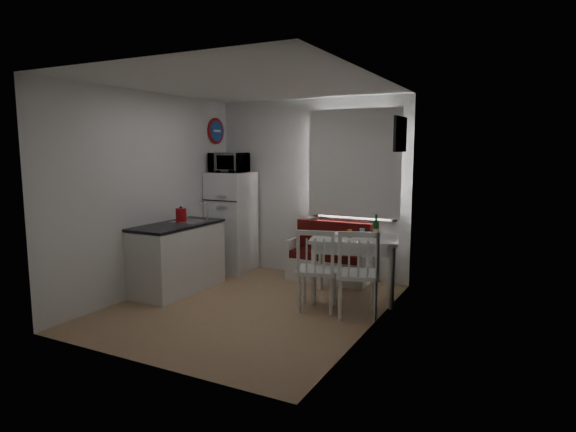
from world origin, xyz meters
name	(u,v)px	position (x,y,z in m)	size (l,w,h in m)	color
floor	(249,306)	(0.00, 0.00, 0.00)	(3.00, 3.50, 0.02)	tan
ceiling	(247,84)	(0.00, 0.00, 2.60)	(3.00, 3.50, 0.02)	white
wall_back	(311,188)	(0.00, 1.75, 1.30)	(3.00, 0.02, 2.60)	white
wall_front	(138,218)	(0.00, -1.75, 1.30)	(3.00, 0.02, 2.60)	white
wall_left	(150,193)	(-1.50, 0.00, 1.30)	(0.02, 3.50, 2.60)	white
wall_right	(373,206)	(1.50, 0.00, 1.30)	(0.02, 3.50, 2.60)	white
window	(355,167)	(0.70, 1.72, 1.62)	(1.22, 0.06, 1.47)	white
curtain	(354,163)	(0.70, 1.65, 1.68)	(1.35, 0.02, 1.50)	white
kitchen_counter	(178,257)	(-1.20, 0.16, 0.46)	(0.62, 1.32, 1.16)	white
wall_sign	(216,131)	(-1.47, 1.45, 2.15)	(0.40, 0.40, 0.03)	#184493
picture_frame	(400,134)	(1.48, 1.10, 2.05)	(0.04, 0.52, 0.42)	black
bench	(329,262)	(0.41, 1.51, 0.28)	(1.17, 0.45, 0.84)	white
dining_table	(354,244)	(1.01, 0.87, 0.70)	(1.21, 0.99, 0.79)	white
chair_left	(314,261)	(0.76, 0.20, 0.60)	(0.56, 0.55, 0.52)	white
chair_right	(355,264)	(1.25, 0.19, 0.62)	(0.60, 0.59, 0.53)	white
fridge	(232,222)	(-1.18, 1.40, 0.76)	(0.61, 0.61, 1.52)	white
microwave	(229,163)	(-1.18, 1.35, 1.67)	(0.54, 0.36, 0.30)	white
kettle	(181,215)	(-1.15, 0.18, 1.01)	(0.17, 0.17, 0.22)	#B30E16
wine_bottle	(376,226)	(1.25, 0.97, 0.93)	(0.07, 0.07, 0.29)	#144118
drinking_glass_orange	(349,234)	(0.96, 0.82, 0.84)	(0.06, 0.06, 0.10)	gold
drinking_glass_blue	(362,233)	(1.09, 0.92, 0.84)	(0.06, 0.06, 0.11)	#84B8E1
plate	(333,234)	(0.71, 0.89, 0.80)	(0.27, 0.27, 0.02)	white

